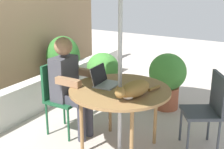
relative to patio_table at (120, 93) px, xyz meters
The scene contains 11 objects.
ground_plane 0.68m from the patio_table, ahead, with size 14.00×14.00×0.00m, color #ADA399.
planter_wall_low 1.65m from the patio_table, 90.00° to the left, with size 5.22×0.20×0.48m, color beige.
patio_table is the anchor object (origin of this frame).
chair_occupied 0.88m from the patio_table, 90.00° to the left, with size 0.40×0.40×0.90m.
chair_empty 1.02m from the patio_table, 58.55° to the right, with size 0.55×0.55×0.90m.
person_seated 0.70m from the patio_table, 90.00° to the left, with size 0.48×0.48×1.24m.
laptop 0.26m from the patio_table, 83.70° to the left, with size 0.32×0.27×0.21m.
cat 0.31m from the patio_table, 120.81° to the right, with size 0.63×0.28×0.17m.
potted_plant_near_fence 2.43m from the patio_table, 53.95° to the left, with size 0.61×0.61×0.92m.
potted_plant_by_chair 1.40m from the patio_table, ahead, with size 0.55×0.55×0.85m.
potted_plant_corner 1.70m from the patio_table, 38.39° to the left, with size 0.53×0.53×0.74m.
Camera 1 is at (-2.78, -1.52, 1.91)m, focal length 49.24 mm.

